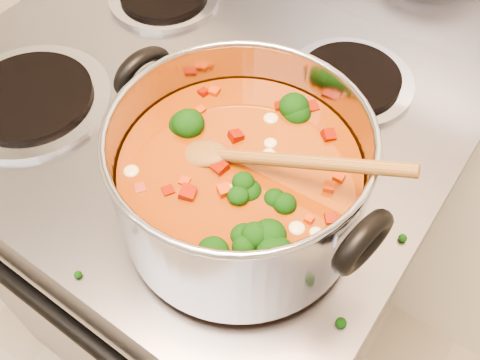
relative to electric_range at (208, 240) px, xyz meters
name	(u,v)px	position (x,y,z in m)	size (l,w,h in m)	color
electric_range	(208,240)	(0.00, 0.00, 0.00)	(0.78, 0.70, 1.08)	gray
stockpot	(240,180)	(0.19, -0.15, 0.54)	(0.35, 0.28, 0.17)	#9B9BA2
wooden_spoon	(250,157)	(0.20, -0.15, 0.59)	(0.25, 0.09, 0.09)	brown
cooktop_crumbs	(212,208)	(0.15, -0.15, 0.46)	(0.29, 0.38, 0.01)	black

